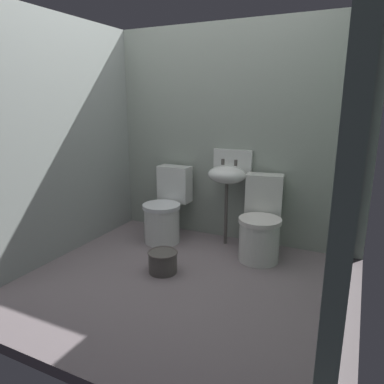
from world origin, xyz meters
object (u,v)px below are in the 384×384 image
toilet_right (261,225)px  bucket (163,261)px  sink (228,174)px  toilet_left (166,211)px

toilet_right → bucket: 1.00m
sink → toilet_left: bearing=-163.5°
toilet_left → bucket: 0.81m
bucket → toilet_right: bearing=45.4°
toilet_left → toilet_right: 1.05m
toilet_left → toilet_right: size_ratio=1.00×
toilet_left → toilet_right: bearing=179.9°
sink → bucket: (-0.27, -0.88, -0.65)m
toilet_left → toilet_right: (1.05, 0.00, 0.00)m
toilet_left → bucket: size_ratio=2.89×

